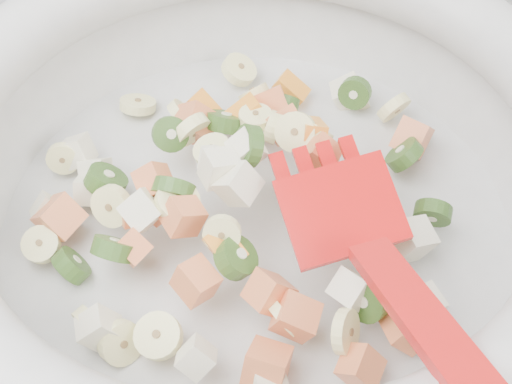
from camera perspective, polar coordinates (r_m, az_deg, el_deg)
The scene contains 1 object.
mixing_bowl at distance 0.49m, azimuth 0.00°, elevation 1.17°, with size 0.48×0.43×0.16m.
Camera 1 is at (0.00, 1.22, 1.33)m, focal length 55.00 mm.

